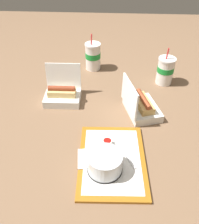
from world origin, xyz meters
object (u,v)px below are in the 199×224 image
(food_tray, at_px, (112,160))
(clamshell_hotdog_right, at_px, (63,94))
(plastic_fork, at_px, (129,158))
(soda_cup_back, at_px, (93,56))
(ketchup_cup, at_px, (107,142))
(clamshell_hotdog_back, at_px, (141,106))
(soda_cup_left, at_px, (165,70))
(cake_container, at_px, (105,163))

(food_tray, xyz_separation_m, clamshell_hotdog_right, (-0.39, -0.26, 0.03))
(clamshell_hotdog_right, bearing_deg, plastic_fork, 40.18)
(plastic_fork, relative_size, soda_cup_back, 0.49)
(ketchup_cup, relative_size, soda_cup_back, 0.18)
(clamshell_hotdog_right, relative_size, soda_cup_back, 0.82)
(food_tray, relative_size, plastic_fork, 3.45)
(food_tray, distance_m, clamshell_hotdog_back, 0.34)
(clamshell_hotdog_right, xyz_separation_m, soda_cup_left, (-0.20, 0.54, 0.04))
(ketchup_cup, bearing_deg, plastic_fork, 50.70)
(food_tray, relative_size, clamshell_hotdog_right, 2.08)
(plastic_fork, relative_size, clamshell_hotdog_back, 0.48)
(ketchup_cup, bearing_deg, soda_cup_back, -170.54)
(clamshell_hotdog_back, relative_size, soda_cup_back, 1.02)
(cake_container, bearing_deg, clamshell_hotdog_right, -152.09)
(clamshell_hotdog_back, bearing_deg, ketchup_cup, -33.04)
(clamshell_hotdog_back, bearing_deg, clamshell_hotdog_right, -101.48)
(plastic_fork, xyz_separation_m, soda_cup_left, (-0.59, 0.22, 0.06))
(soda_cup_left, xyz_separation_m, soda_cup_back, (-0.14, -0.41, 0.00))
(cake_container, xyz_separation_m, soda_cup_left, (-0.64, 0.31, 0.03))
(clamshell_hotdog_right, distance_m, soda_cup_back, 0.37)
(clamshell_hotdog_right, relative_size, clamshell_hotdog_back, 0.80)
(ketchup_cup, height_order, soda_cup_left, soda_cup_left)
(food_tray, xyz_separation_m, cake_container, (0.05, -0.03, 0.04))
(food_tray, distance_m, soda_cup_back, 0.75)
(food_tray, height_order, plastic_fork, plastic_fork)
(plastic_fork, height_order, soda_cup_back, soda_cup_back)
(clamshell_hotdog_right, xyz_separation_m, clamshell_hotdog_back, (0.08, 0.39, 0.00))
(cake_container, xyz_separation_m, clamshell_hotdog_right, (-0.44, -0.23, -0.01))
(soda_cup_left, bearing_deg, cake_container, -25.68)
(food_tray, xyz_separation_m, ketchup_cup, (-0.08, -0.02, 0.02))
(soda_cup_left, bearing_deg, food_tray, -25.51)
(ketchup_cup, distance_m, clamshell_hotdog_right, 0.40)
(cake_container, distance_m, soda_cup_back, 0.79)
(food_tray, bearing_deg, clamshell_hotdog_right, -146.19)
(food_tray, xyz_separation_m, soda_cup_back, (-0.73, -0.13, 0.08))
(ketchup_cup, bearing_deg, cake_container, -2.35)
(soda_cup_left, bearing_deg, soda_cup_back, -108.72)
(plastic_fork, bearing_deg, ketchup_cup, -156.31)
(clamshell_hotdog_right, xyz_separation_m, soda_cup_back, (-0.34, 0.13, 0.04))
(food_tray, bearing_deg, soda_cup_back, -169.83)
(cake_container, height_order, soda_cup_back, soda_cup_back)
(soda_cup_back, bearing_deg, cake_container, 7.57)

